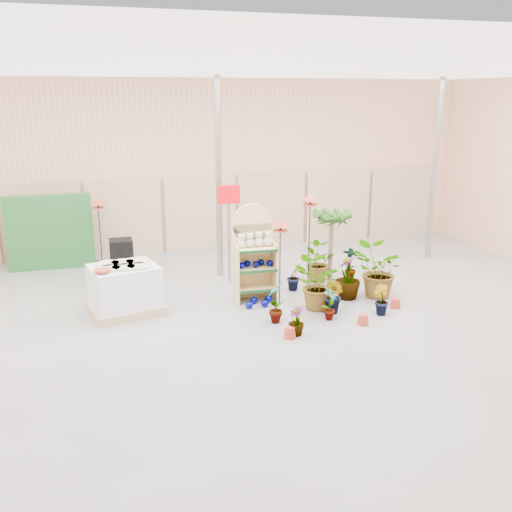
# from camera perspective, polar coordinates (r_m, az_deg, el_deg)

# --- Properties ---
(room) EXTENTS (15.20, 12.10, 4.70)m
(room) POSITION_cam_1_polar(r_m,az_deg,el_deg) (10.40, -0.71, 5.46)
(room) COLOR slate
(room) RESTS_ON ground
(display_shelf) EXTENTS (0.85, 0.56, 1.99)m
(display_shelf) POSITION_cam_1_polar(r_m,az_deg,el_deg) (11.63, -0.26, -0.03)
(display_shelf) COLOR tan
(display_shelf) RESTS_ON ground
(teddy_bears) EXTENTS (0.73, 0.19, 0.31)m
(teddy_bears) POSITION_cam_1_polar(r_m,az_deg,el_deg) (11.46, -0.01, 1.55)
(teddy_bears) COLOR beige
(teddy_bears) RESTS_ON display_shelf
(gazing_balls_shelf) EXTENTS (0.73, 0.25, 0.14)m
(gazing_balls_shelf) POSITION_cam_1_polar(r_m,az_deg,el_deg) (11.55, -0.09, -0.78)
(gazing_balls_shelf) COLOR #00035C
(gazing_balls_shelf) RESTS_ON display_shelf
(gazing_balls_floor) EXTENTS (0.63, 0.39, 0.15)m
(gazing_balls_floor) POSITION_cam_1_polar(r_m,az_deg,el_deg) (11.48, 0.32, -4.61)
(gazing_balls_floor) COLOR #00035C
(gazing_balls_floor) RESTS_ON ground
(pallet_stack) EXTENTS (1.55, 1.39, 0.99)m
(pallet_stack) POSITION_cam_1_polar(r_m,az_deg,el_deg) (11.28, -12.99, -3.25)
(pallet_stack) COLOR tan
(pallet_stack) RESTS_ON ground
(charcoal_planters) EXTENTS (0.80, 0.50, 1.00)m
(charcoal_planters) POSITION_cam_1_polar(r_m,az_deg,el_deg) (13.08, -13.67, -0.91)
(charcoal_planters) COLOR black
(charcoal_planters) RESTS_ON ground
(trellis_stock) EXTENTS (2.00, 0.30, 1.80)m
(trellis_stock) POSITION_cam_1_polar(r_m,az_deg,el_deg) (14.57, -19.90, 2.26)
(trellis_stock) COLOR #1F5A24
(trellis_stock) RESTS_ON ground
(offer_sign) EXTENTS (0.50, 0.08, 2.20)m
(offer_sign) POSITION_cam_1_polar(r_m,az_deg,el_deg) (12.52, -2.74, 4.23)
(offer_sign) COLOR gray
(offer_sign) RESTS_ON ground
(bird_table_front) EXTENTS (0.34, 0.34, 1.78)m
(bird_table_front) POSITION_cam_1_polar(r_m,az_deg,el_deg) (11.06, 2.46, 3.10)
(bird_table_front) COLOR black
(bird_table_front) RESTS_ON ground
(bird_table_right) EXTENTS (0.34, 0.34, 2.14)m
(bird_table_right) POSITION_cam_1_polar(r_m,az_deg,el_deg) (11.84, 5.45, 5.56)
(bird_table_right) COLOR black
(bird_table_right) RESTS_ON ground
(bird_table_back) EXTENTS (0.34, 0.34, 1.80)m
(bird_table_back) POSITION_cam_1_polar(r_m,az_deg,el_deg) (13.67, -15.54, 5.10)
(bird_table_back) COLOR black
(bird_table_back) RESTS_ON ground
(palm) EXTENTS (0.70, 0.70, 1.72)m
(palm) POSITION_cam_1_polar(r_m,az_deg,el_deg) (12.78, 7.60, 3.89)
(palm) COLOR brown
(palm) RESTS_ON ground
(potted_plant_0) EXTENTS (0.47, 0.52, 0.82)m
(potted_plant_0) POSITION_cam_1_polar(r_m,az_deg,el_deg) (10.56, 1.99, -4.56)
(potted_plant_0) COLOR #1D4912
(potted_plant_0) RESTS_ON ground
(potted_plant_1) EXTENTS (0.41, 0.47, 0.72)m
(potted_plant_1) POSITION_cam_1_polar(r_m,az_deg,el_deg) (11.07, 7.80, -4.00)
(potted_plant_1) COLOR #1D4912
(potted_plant_1) RESTS_ON ground
(potted_plant_2) EXTENTS (1.20, 1.17, 1.02)m
(potted_plant_2) POSITION_cam_1_polar(r_m,az_deg,el_deg) (11.23, 5.95, -2.85)
(potted_plant_2) COLOR #1D4912
(potted_plant_2) RESTS_ON ground
(potted_plant_3) EXTENTS (0.73, 0.73, 0.95)m
(potted_plant_3) POSITION_cam_1_polar(r_m,az_deg,el_deg) (11.91, 9.18, -2.04)
(potted_plant_3) COLOR #1D4912
(potted_plant_3) RESTS_ON ground
(potted_plant_4) EXTENTS (0.50, 0.47, 0.79)m
(potted_plant_4) POSITION_cam_1_polar(r_m,az_deg,el_deg) (13.15, 9.49, -0.68)
(potted_plant_4) COLOR #1D4912
(potted_plant_4) RESTS_ON ground
(potted_plant_5) EXTENTS (0.43, 0.41, 0.62)m
(potted_plant_5) POSITION_cam_1_polar(r_m,az_deg,el_deg) (12.33, 3.86, -2.03)
(potted_plant_5) COLOR #1D4912
(potted_plant_5) RESTS_ON ground
(potted_plant_6) EXTENTS (0.94, 0.99, 0.86)m
(potted_plant_6) POSITION_cam_1_polar(r_m,az_deg,el_deg) (12.96, 6.01, -0.63)
(potted_plant_6) COLOR #1D4912
(potted_plant_6) RESTS_ON ground
(potted_plant_7) EXTENTS (0.33, 0.33, 0.52)m
(potted_plant_7) POSITION_cam_1_polar(r_m,az_deg,el_deg) (10.09, 4.05, -6.50)
(potted_plant_7) COLOR #1D4912
(potted_plant_7) RESTS_ON ground
(potted_plant_8) EXTENTS (0.41, 0.42, 0.67)m
(potted_plant_8) POSITION_cam_1_polar(r_m,az_deg,el_deg) (10.77, 7.37, -4.71)
(potted_plant_8) COLOR #1D4912
(potted_plant_8) RESTS_ON ground
(potted_plant_9) EXTENTS (0.30, 0.35, 0.58)m
(potted_plant_9) POSITION_cam_1_polar(r_m,az_deg,el_deg) (11.23, 12.37, -4.31)
(potted_plant_9) COLOR #1D4912
(potted_plant_9) RESTS_ON ground
(potted_plant_10) EXTENTS (1.33, 1.28, 1.13)m
(potted_plant_10) POSITION_cam_1_polar(r_m,az_deg,el_deg) (12.06, 11.93, -1.49)
(potted_plant_10) COLOR #1D4912
(potted_plant_10) RESTS_ON ground
(potted_plant_11) EXTENTS (0.51, 0.51, 0.74)m
(potted_plant_11) POSITION_cam_1_polar(r_m,az_deg,el_deg) (12.77, 1.05, -1.08)
(potted_plant_11) COLOR #1D4912
(potted_plant_11) RESTS_ON ground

